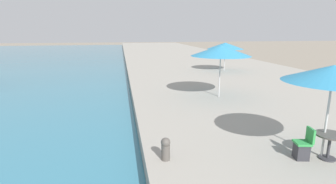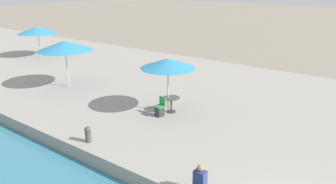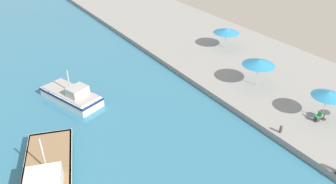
{
  "view_description": "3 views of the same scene",
  "coord_description": "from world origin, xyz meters",
  "px_view_note": "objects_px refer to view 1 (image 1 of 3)",
  "views": [
    {
      "loc": [
        -0.55,
        2.05,
        4.09
      ],
      "look_at": [
        1.5,
        13.43,
        1.39
      ],
      "focal_mm": 28.0,
      "sensor_mm": 36.0,
      "label": 1
    },
    {
      "loc": [
        -6.85,
        -0.78,
        6.53
      ],
      "look_at": [
        4.99,
        8.04,
        1.59
      ],
      "focal_mm": 35.0,
      "sensor_mm": 36.0,
      "label": 2
    },
    {
      "loc": [
        -18.32,
        -3.88,
        16.56
      ],
      "look_at": [
        -4.0,
        18.0,
        1.19
      ],
      "focal_mm": 35.0,
      "sensor_mm": 36.0,
      "label": 3
    }
  ],
  "objects_px": {
    "cafe_umbrella_pink": "(333,74)",
    "cafe_table": "(330,141)",
    "cafe_umbrella_striped": "(225,46)",
    "mooring_bollard": "(166,148)",
    "cafe_umbrella_white": "(221,51)",
    "cafe_chair_left": "(303,148)"
  },
  "relations": [
    {
      "from": "cafe_umbrella_striped",
      "to": "mooring_bollard",
      "type": "relative_size",
      "value": 4.89
    },
    {
      "from": "cafe_chair_left",
      "to": "mooring_bollard",
      "type": "height_order",
      "value": "cafe_chair_left"
    },
    {
      "from": "mooring_bollard",
      "to": "cafe_table",
      "type": "bearing_deg",
      "value": -9.55
    },
    {
      "from": "cafe_umbrella_pink",
      "to": "cafe_chair_left",
      "type": "relative_size",
      "value": 2.89
    },
    {
      "from": "cafe_umbrella_white",
      "to": "mooring_bollard",
      "type": "xyz_separation_m",
      "value": [
        -4.08,
        -6.6,
        -2.14
      ]
    },
    {
      "from": "cafe_umbrella_pink",
      "to": "mooring_bollard",
      "type": "bearing_deg",
      "value": 172.29
    },
    {
      "from": "cafe_umbrella_pink",
      "to": "cafe_umbrella_striped",
      "type": "height_order",
      "value": "cafe_umbrella_pink"
    },
    {
      "from": "cafe_umbrella_striped",
      "to": "cafe_chair_left",
      "type": "xyz_separation_m",
      "value": [
        -4.23,
        -16.16,
        -1.89
      ]
    },
    {
      "from": "cafe_umbrella_white",
      "to": "cafe_table",
      "type": "relative_size",
      "value": 3.97
    },
    {
      "from": "cafe_umbrella_white",
      "to": "cafe_chair_left",
      "type": "relative_size",
      "value": 3.49
    },
    {
      "from": "cafe_chair_left",
      "to": "cafe_umbrella_white",
      "type": "bearing_deg",
      "value": 8.49
    },
    {
      "from": "cafe_umbrella_pink",
      "to": "mooring_bollard",
      "type": "distance_m",
      "value": 4.91
    },
    {
      "from": "cafe_umbrella_pink",
      "to": "cafe_table",
      "type": "relative_size",
      "value": 3.29
    },
    {
      "from": "cafe_umbrella_striped",
      "to": "cafe_table",
      "type": "relative_size",
      "value": 3.99
    },
    {
      "from": "cafe_table",
      "to": "cafe_chair_left",
      "type": "relative_size",
      "value": 0.88
    },
    {
      "from": "cafe_umbrella_pink",
      "to": "cafe_umbrella_white",
      "type": "bearing_deg",
      "value": 92.72
    },
    {
      "from": "cafe_table",
      "to": "cafe_umbrella_pink",
      "type": "bearing_deg",
      "value": 109.85
    },
    {
      "from": "cafe_umbrella_white",
      "to": "cafe_umbrella_striped",
      "type": "xyz_separation_m",
      "value": [
        3.92,
        8.95,
        -0.27
      ]
    },
    {
      "from": "cafe_umbrella_pink",
      "to": "cafe_table",
      "type": "height_order",
      "value": "cafe_umbrella_pink"
    },
    {
      "from": "cafe_chair_left",
      "to": "cafe_table",
      "type": "bearing_deg",
      "value": -90.0
    },
    {
      "from": "cafe_umbrella_pink",
      "to": "mooring_bollard",
      "type": "relative_size",
      "value": 4.02
    },
    {
      "from": "cafe_umbrella_pink",
      "to": "cafe_umbrella_striped",
      "type": "distance_m",
      "value": 16.54
    }
  ]
}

